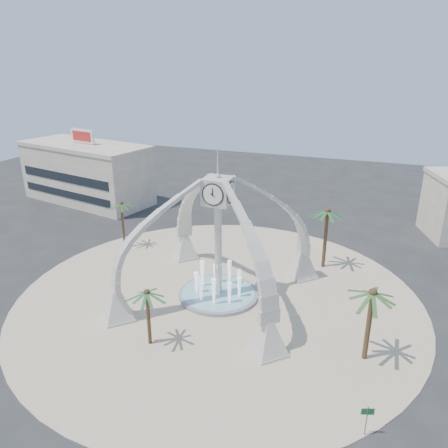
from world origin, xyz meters
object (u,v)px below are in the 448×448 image
(clock_tower, at_px, (218,237))
(palm_east, at_px, (373,294))
(fountain, at_px, (218,294))
(palm_south, at_px, (147,293))
(palm_north, at_px, (328,212))
(street_sign, at_px, (367,415))
(palm_west, at_px, (121,204))

(clock_tower, height_order, palm_east, clock_tower)
(fountain, height_order, palm_south, palm_south)
(clock_tower, height_order, palm_north, clock_tower)
(fountain, height_order, street_sign, fountain)
(fountain, bearing_deg, palm_east, -19.07)
(palm_east, height_order, street_sign, palm_east)
(palm_east, distance_m, palm_north, 16.45)
(palm_west, bearing_deg, fountain, -24.73)
(street_sign, bearing_deg, palm_south, 149.64)
(clock_tower, bearing_deg, palm_east, -19.07)
(clock_tower, xyz_separation_m, palm_west, (-15.59, 7.18, -0.73))
(fountain, relative_size, palm_east, 1.18)
(palm_west, distance_m, palm_south, 21.09)
(palm_east, relative_size, palm_south, 1.23)
(palm_north, distance_m, palm_south, 22.87)
(fountain, height_order, palm_east, palm_east)
(palm_east, bearing_deg, palm_west, 157.94)
(palm_east, xyz_separation_m, palm_north, (-5.63, 15.43, 0.79))
(palm_west, relative_size, palm_south, 1.17)
(fountain, distance_m, palm_south, 10.69)
(palm_west, relative_size, street_sign, 2.79)
(palm_east, relative_size, street_sign, 2.92)
(palm_north, height_order, palm_south, palm_north)
(fountain, relative_size, street_sign, 3.44)
(palm_east, xyz_separation_m, palm_south, (-16.98, -4.34, -1.07))
(palm_west, bearing_deg, palm_north, 7.59)
(palm_west, xyz_separation_m, palm_south, (13.08, -16.52, -0.92))
(fountain, xyz_separation_m, palm_east, (14.47, -5.00, 5.62))
(palm_east, relative_size, palm_west, 1.05)
(clock_tower, relative_size, palm_west, 2.76)
(street_sign, bearing_deg, palm_north, 86.10)
(fountain, xyz_separation_m, street_sign, (15.02, -12.95, 1.37))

